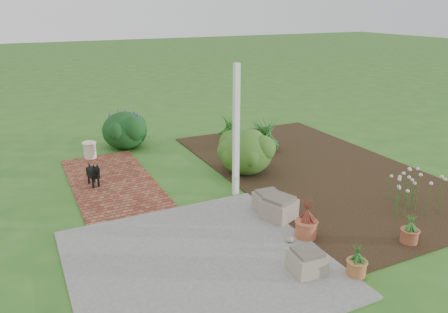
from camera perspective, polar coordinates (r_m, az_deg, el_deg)
name	(u,v)px	position (r m, az deg, el deg)	size (l,w,h in m)	color
ground	(224,200)	(8.22, -0.03, -5.65)	(80.00, 80.00, 0.00)	#2E651F
concrete_patio	(198,262)	(6.36, -3.36, -13.55)	(3.50, 3.50, 0.04)	slate
brick_path	(112,182)	(9.26, -14.40, -3.20)	(1.60, 3.50, 0.04)	maroon
garden_bed	(316,169)	(9.84, 11.87, -1.66)	(4.00, 7.00, 0.03)	black
veranda_post	(236,132)	(7.99, 1.59, 3.19)	(0.10, 0.10, 2.50)	white
stone_trough_near	(307,262)	(6.14, 10.77, -13.38)	(0.42, 0.42, 0.28)	gray
stone_trough_mid	(279,209)	(7.46, 7.15, -6.78)	(0.49, 0.49, 0.33)	gray
stone_trough_far	(268,202)	(7.71, 5.83, -5.96)	(0.44, 0.44, 0.30)	gray
black_dog	(94,173)	(9.00, -16.68, -2.05)	(0.21, 0.54, 0.46)	black
cream_ceramic_urn	(90,150)	(10.70, -17.12, 0.79)	(0.28, 0.28, 0.38)	beige
evergreen_shrub	(246,151)	(9.30, 2.90, 0.74)	(1.13, 1.13, 0.96)	#16380E
agapanthus_clump_back	(264,131)	(10.85, 5.28, 3.36)	(1.05, 1.05, 0.95)	#0B3A14
agapanthus_clump_front	(231,125)	(11.63, 0.89, 4.19)	(0.92, 0.92, 0.81)	#0E430E
pink_flower_patch	(408,188)	(8.42, 22.85, -3.82)	(1.09, 1.09, 0.70)	#113D0F
terracotta_pot_bronze	(306,229)	(6.98, 10.67, -9.29)	(0.33, 0.33, 0.27)	#A65638
terracotta_pot_small_left	(409,236)	(7.30, 23.05, -9.51)	(0.26, 0.26, 0.21)	brown
terracotta_pot_small_right	(356,268)	(6.26, 16.91, -13.74)	(0.25, 0.25, 0.21)	#A56538
purple_flowering_bush	(125,129)	(11.31, -12.84, 3.46)	(1.12, 1.12, 0.95)	black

